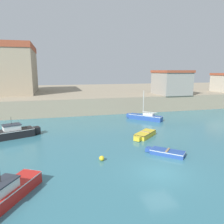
% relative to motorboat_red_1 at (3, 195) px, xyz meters
% --- Properties ---
extents(ground_plane, '(200.00, 200.00, 0.00)m').
position_rel_motorboat_red_1_xyz_m(ground_plane, '(11.12, 1.29, -0.55)').
color(ground_plane, teal).
extents(quay_seawall, '(120.00, 40.00, 3.04)m').
position_rel_motorboat_red_1_xyz_m(quay_seawall, '(11.12, 44.64, 0.97)').
color(quay_seawall, gray).
rests_on(quay_seawall, ground).
extents(motorboat_red_1, '(4.14, 5.93, 2.37)m').
position_rel_motorboat_red_1_xyz_m(motorboat_red_1, '(0.00, 0.00, 0.00)').
color(motorboat_red_1, red).
rests_on(motorboat_red_1, ground).
extents(motorboat_black_2, '(6.36, 3.63, 2.55)m').
position_rel_motorboat_red_1_xyz_m(motorboat_black_2, '(-1.88, 14.20, 0.07)').
color(motorboat_black_2, black).
rests_on(motorboat_black_2, ground).
extents(dinghy_yellow_3, '(3.76, 3.50, 0.67)m').
position_rel_motorboat_red_1_xyz_m(dinghy_yellow_3, '(13.70, 10.34, -0.23)').
color(dinghy_yellow_3, yellow).
rests_on(dinghy_yellow_3, ground).
extents(sailboat_blue_4, '(4.92, 5.15, 4.80)m').
position_rel_motorboat_red_1_xyz_m(sailboat_blue_4, '(17.53, 19.09, -0.07)').
color(sailboat_blue_4, '#284C9E').
rests_on(sailboat_blue_4, ground).
extents(dinghy_blue_5, '(3.40, 3.30, 0.53)m').
position_rel_motorboat_red_1_xyz_m(dinghy_blue_5, '(13.43, 4.52, -0.30)').
color(dinghy_blue_5, '#284C9E').
rests_on(dinghy_blue_5, ground).
extents(mooring_buoy, '(0.47, 0.47, 0.47)m').
position_rel_motorboat_red_1_xyz_m(mooring_buoy, '(7.12, 4.71, -0.32)').
color(mooring_buoy, yellow).
rests_on(mooring_buoy, ground).
extents(church, '(12.27, 16.49, 16.19)m').
position_rel_motorboat_red_1_xyz_m(church, '(-5.54, 39.48, 8.10)').
color(church, gray).
rests_on(church, quay_seawall).
extents(harbor_shed_near_wharf, '(6.28, 7.25, 4.98)m').
position_rel_motorboat_red_1_xyz_m(harbor_shed_near_wharf, '(27.12, 27.86, 5.00)').
color(harbor_shed_near_wharf, gray).
rests_on(harbor_shed_near_wharf, quay_seawall).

